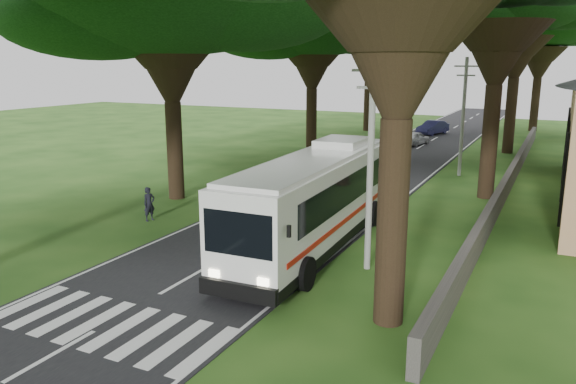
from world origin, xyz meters
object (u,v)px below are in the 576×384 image
at_px(pole_near, 371,161).
at_px(pole_mid, 463,115).
at_px(coach_bus, 316,199).
at_px(distant_car_b, 433,127).
at_px(distant_car_a, 415,138).
at_px(pedestrian, 149,204).
at_px(pole_far, 497,98).

relative_size(pole_near, pole_mid, 1.00).
relative_size(coach_bus, distant_car_b, 3.00).
relative_size(distant_car_a, pedestrian, 2.24).
bearing_deg(distant_car_a, pole_mid, 128.96).
bearing_deg(coach_bus, distant_car_b, 93.12).
bearing_deg(distant_car_a, pole_far, -118.79).
relative_size(pole_far, distant_car_b, 1.80).
bearing_deg(distant_car_b, pole_near, -62.84).
xyz_separation_m(pole_mid, pole_far, (0.00, 20.00, 0.00)).
distance_m(distant_car_b, pedestrian, 40.38).
xyz_separation_m(pole_near, pole_mid, (0.00, 20.00, 0.00)).
distance_m(coach_bus, distant_car_b, 40.32).
distance_m(pole_near, coach_bus, 3.79).
distance_m(pole_far, distant_car_a, 10.07).
bearing_deg(pole_near, pedestrian, 172.46).
height_order(coach_bus, pedestrian, coach_bus).
height_order(pole_near, distant_car_b, pole_near).
bearing_deg(pole_mid, coach_bus, -98.60).
bearing_deg(pole_near, distant_car_a, 100.82).
xyz_separation_m(coach_bus, distant_car_a, (-3.50, 31.49, -1.42)).
bearing_deg(pedestrian, distant_car_b, 9.25).
relative_size(pole_mid, distant_car_b, 1.80).
distance_m(pole_near, distant_car_b, 42.24).
xyz_separation_m(pole_near, distant_car_a, (-6.30, 32.96, -3.50)).
bearing_deg(pedestrian, pole_far, -0.27).
height_order(pole_mid, pedestrian, pole_mid).
xyz_separation_m(distant_car_b, pedestrian, (-5.28, -40.04, 0.08)).
distance_m(pole_mid, coach_bus, 18.85).
bearing_deg(pole_far, pole_mid, -90.00).
bearing_deg(pole_near, coach_bus, 152.31).
xyz_separation_m(coach_bus, distant_car_b, (-3.69, 40.13, -1.34)).
bearing_deg(pedestrian, pole_near, -80.77).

